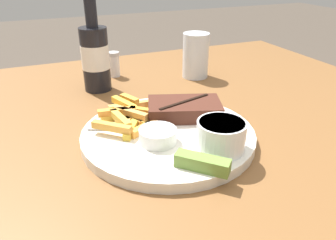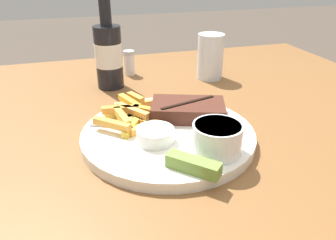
# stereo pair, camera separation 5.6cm
# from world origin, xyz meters

# --- Properties ---
(dining_table) EXTENTS (1.23, 1.10, 0.74)m
(dining_table) POSITION_xyz_m (0.00, 0.00, 0.66)
(dining_table) COLOR brown
(dining_table) RESTS_ON ground_plane
(dinner_plate) EXTENTS (0.30, 0.30, 0.02)m
(dinner_plate) POSITION_xyz_m (0.00, 0.00, 0.74)
(dinner_plate) COLOR silver
(dinner_plate) RESTS_ON dining_table
(steak_portion) EXTENTS (0.15, 0.12, 0.03)m
(steak_portion) POSITION_xyz_m (0.05, 0.04, 0.77)
(steak_portion) COLOR #472319
(steak_portion) RESTS_ON dinner_plate
(fries_pile) EXTENTS (0.16, 0.16, 0.02)m
(fries_pile) POSITION_xyz_m (-0.05, 0.06, 0.76)
(fries_pile) COLOR #E59745
(fries_pile) RESTS_ON dinner_plate
(coleslaw_cup) EXTENTS (0.08, 0.08, 0.05)m
(coleslaw_cup) POSITION_xyz_m (0.05, -0.09, 0.78)
(coleslaw_cup) COLOR white
(coleslaw_cup) RESTS_ON dinner_plate
(dipping_sauce_cup) EXTENTS (0.06, 0.06, 0.02)m
(dipping_sauce_cup) POSITION_xyz_m (-0.03, -0.03, 0.77)
(dipping_sauce_cup) COLOR silver
(dipping_sauce_cup) RESTS_ON dinner_plate
(pickle_spear) EXTENTS (0.07, 0.07, 0.02)m
(pickle_spear) POSITION_xyz_m (-0.00, -0.12, 0.76)
(pickle_spear) COLOR olive
(pickle_spear) RESTS_ON dinner_plate
(fork_utensil) EXTENTS (0.13, 0.07, 0.00)m
(fork_utensil) POSITION_xyz_m (-0.07, 0.03, 0.76)
(fork_utensil) COLOR #B7B7BC
(fork_utensil) RESTS_ON dinner_plate
(knife_utensil) EXTENTS (0.10, 0.15, 0.01)m
(knife_utensil) POSITION_xyz_m (0.01, 0.04, 0.76)
(knife_utensil) COLOR #B7B7BC
(knife_utensil) RESTS_ON dinner_plate
(beer_bottle) EXTENTS (0.06, 0.06, 0.24)m
(beer_bottle) POSITION_xyz_m (-0.06, 0.29, 0.82)
(beer_bottle) COLOR black
(beer_bottle) RESTS_ON dining_table
(drinking_glass) EXTENTS (0.07, 0.07, 0.11)m
(drinking_glass) POSITION_xyz_m (0.20, 0.28, 0.79)
(drinking_glass) COLOR silver
(drinking_glass) RESTS_ON dining_table
(salt_shaker) EXTENTS (0.03, 0.03, 0.07)m
(salt_shaker) POSITION_xyz_m (0.00, 0.36, 0.77)
(salt_shaker) COLOR white
(salt_shaker) RESTS_ON dining_table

